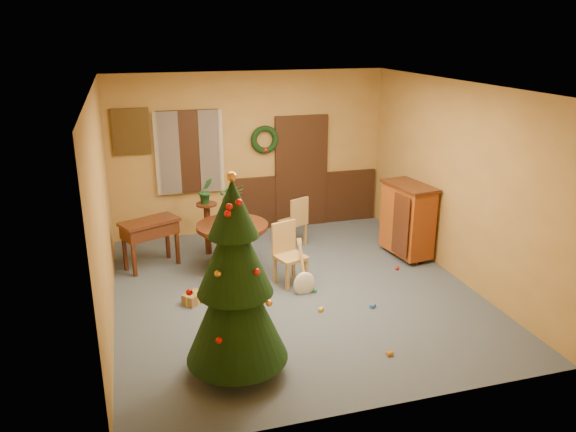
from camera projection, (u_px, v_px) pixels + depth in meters
name	position (u px, v px, depth m)	size (l,w,h in m)	color
room_envelope	(262.00, 171.00, 10.26)	(5.50, 5.50, 5.50)	#323B4A
dining_table	(233.00, 238.00, 8.63)	(1.10, 1.10, 0.76)	black
urn	(232.00, 217.00, 8.52)	(0.30, 0.30, 0.22)	slate
centerpiece_plant	(231.00, 197.00, 8.42)	(0.38, 0.33, 0.43)	#1E4C23
chair_near	(288.00, 251.00, 8.21)	(0.51, 0.51, 0.93)	olive
chair_far	(295.00, 220.00, 9.65)	(0.50, 0.50, 0.88)	olive
guitar	(304.00, 269.00, 7.90)	(0.32, 0.15, 0.75)	beige
plant_stand	(207.00, 223.00, 9.27)	(0.34, 0.34, 0.88)	black
stand_plant	(206.00, 191.00, 9.09)	(0.24, 0.19, 0.43)	#19471E
christmas_tree	(235.00, 283.00, 5.84)	(1.10, 1.10, 2.28)	#382111
writing_desk	(150.00, 232.00, 8.73)	(0.98, 0.76, 0.78)	black
sideboard	(407.00, 218.00, 9.13)	(0.64, 1.02, 1.23)	#571A0A
gift_a	(231.00, 327.00, 6.95)	(0.39, 0.37, 0.17)	brown
gift_b	(218.00, 349.00, 6.40)	(0.33, 0.33, 0.25)	#A8161E
gift_c	(193.00, 298.00, 7.72)	(0.33, 0.33, 0.15)	brown
gift_d	(249.00, 339.00, 6.74)	(0.36, 0.25, 0.12)	#A8161E
toy_a	(373.00, 306.00, 7.60)	(0.08, 0.05, 0.05)	#2658A7
toy_b	(315.00, 290.00, 8.05)	(0.06, 0.06, 0.06)	green
toy_c	(321.00, 310.00, 7.50)	(0.08, 0.05, 0.05)	gold
toy_d	(397.00, 268.00, 8.78)	(0.06, 0.06, 0.06)	red
toy_e	(390.00, 354.00, 6.49)	(0.08, 0.05, 0.05)	gold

